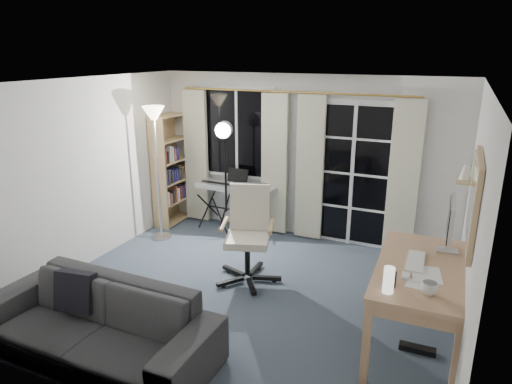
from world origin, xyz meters
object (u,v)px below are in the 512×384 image
at_px(bookshelf, 171,171).
at_px(monitor, 451,221).
at_px(mug, 430,287).
at_px(sofa, 94,312).
at_px(torchiere_lamp, 155,134).
at_px(keyboard_piano, 235,188).
at_px(desk, 420,276).
at_px(office_chair, 249,225).
at_px(studio_light, 224,144).

xyz_separation_m(bookshelf, monitor, (4.20, -1.44, 0.30)).
relative_size(mug, sofa, 0.06).
bearing_deg(torchiere_lamp, monitor, -10.61).
height_order(bookshelf, keyboard_piano, bookshelf).
height_order(desk, mug, mug).
height_order(office_chair, mug, office_chair).
bearing_deg(studio_light, torchiere_lamp, -171.53).
distance_m(torchiere_lamp, studio_light, 0.99).
height_order(torchiere_lamp, office_chair, torchiere_lamp).
distance_m(office_chair, sofa, 2.09).
xyz_separation_m(keyboard_piano, desk, (2.85, -1.89, 0.03)).
height_order(keyboard_piano, monitor, monitor).
height_order(torchiere_lamp, sofa, torchiere_lamp).
xyz_separation_m(studio_light, mug, (2.96, -2.09, -0.54)).
bearing_deg(keyboard_piano, studio_light, -88.65).
height_order(studio_light, sofa, studio_light).
distance_m(bookshelf, desk, 4.42).
relative_size(bookshelf, sofa, 0.77).
height_order(keyboard_piano, mug, keyboard_piano).
relative_size(keyboard_piano, office_chair, 1.09).
bearing_deg(keyboard_piano, sofa, -84.36).
relative_size(studio_light, mug, 13.23).
xyz_separation_m(keyboard_piano, mug, (2.95, -2.39, 0.20)).
height_order(keyboard_piano, desk, keyboard_piano).
bearing_deg(bookshelf, keyboard_piano, 0.02).
distance_m(mug, sofa, 2.91).
distance_m(bookshelf, torchiere_lamp, 1.05).
distance_m(monitor, sofa, 3.44).
relative_size(office_chair, mug, 8.58).
distance_m(torchiere_lamp, monitor, 4.04).
xyz_separation_m(desk, monitor, (0.20, 0.45, 0.42)).
distance_m(bookshelf, studio_light, 1.33).
bearing_deg(torchiere_lamp, mug, -23.69).
height_order(desk, sofa, sofa).
bearing_deg(mug, torchiere_lamp, 156.31).
xyz_separation_m(keyboard_piano, sofa, (0.20, -3.25, -0.25)).
distance_m(monitor, mug, 0.99).
bearing_deg(bookshelf, mug, -30.45).
distance_m(keyboard_piano, sofa, 3.26).
relative_size(torchiere_lamp, studio_light, 1.10).
relative_size(desk, sofa, 0.69).
distance_m(desk, monitor, 0.64).
distance_m(keyboard_piano, monitor, 3.40).
bearing_deg(monitor, sofa, -149.03).
bearing_deg(desk, sofa, -154.33).
distance_m(keyboard_piano, desk, 3.42).
relative_size(studio_light, sofa, 0.79).
xyz_separation_m(studio_light, desk, (2.86, -1.59, -0.71)).
relative_size(studio_light, desk, 1.15).
height_order(studio_light, desk, studio_light).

